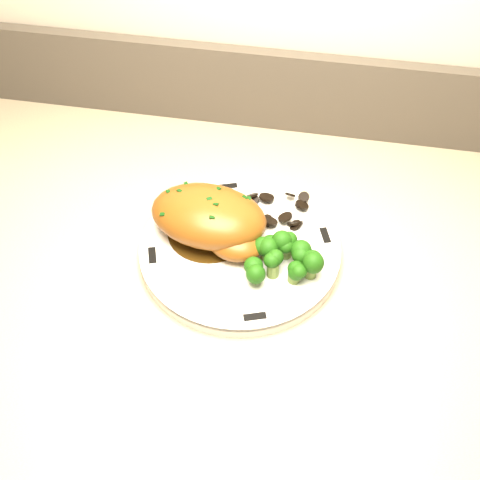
% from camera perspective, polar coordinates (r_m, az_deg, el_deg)
% --- Properties ---
extents(counter, '(2.14, 0.71, 1.04)m').
position_cam_1_polar(counter, '(1.09, 6.27, -20.63)').
color(counter, '#4D3823').
rests_on(counter, ground).
extents(plate, '(0.24, 0.24, 0.02)m').
position_cam_1_polar(plate, '(0.72, -0.00, -0.96)').
color(plate, white).
rests_on(plate, counter).
extents(rim_accent_0, '(0.02, 0.03, 0.00)m').
position_cam_1_polar(rim_accent_0, '(0.73, 8.08, 0.44)').
color(rim_accent_0, black).
rests_on(rim_accent_0, plate).
extents(rim_accent_1, '(0.03, 0.02, 0.00)m').
position_cam_1_polar(rim_accent_1, '(0.78, -1.17, 5.10)').
color(rim_accent_1, black).
rests_on(rim_accent_1, plate).
extents(rim_accent_2, '(0.02, 0.03, 0.00)m').
position_cam_1_polar(rim_accent_2, '(0.71, -8.32, -1.46)').
color(rim_accent_2, black).
rests_on(rim_accent_2, plate).
extents(rim_accent_3, '(0.03, 0.02, 0.00)m').
position_cam_1_polar(rim_accent_3, '(0.65, 1.42, -7.29)').
color(rim_accent_3, black).
rests_on(rim_accent_3, plate).
extents(gravy_pool, '(0.10, 0.10, 0.00)m').
position_cam_1_polar(gravy_pool, '(0.73, -2.91, 0.79)').
color(gravy_pool, '#3B260A').
rests_on(gravy_pool, plate).
extents(chicken_breast, '(0.15, 0.11, 0.05)m').
position_cam_1_polar(chicken_breast, '(0.71, -2.70, 1.99)').
color(chicken_breast, brown).
rests_on(chicken_breast, plate).
extents(mushroom_pile, '(0.07, 0.05, 0.02)m').
position_cam_1_polar(mushroom_pile, '(0.75, 3.57, 2.68)').
color(mushroom_pile, black).
rests_on(mushroom_pile, plate).
extents(broccoli_florets, '(0.08, 0.06, 0.03)m').
position_cam_1_polar(broccoli_florets, '(0.68, 4.25, -1.86)').
color(broccoli_florets, olive).
rests_on(broccoli_florets, plate).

